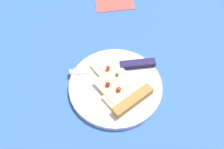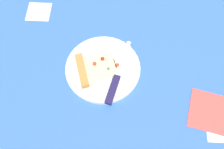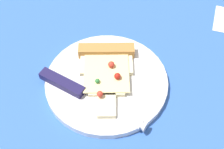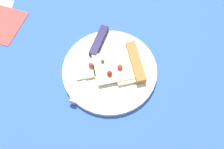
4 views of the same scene
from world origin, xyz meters
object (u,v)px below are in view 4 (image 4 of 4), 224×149
object	(u,v)px
plate	(110,70)
pizza_slice	(119,66)
napkin	(0,23)
knife	(93,54)

from	to	relation	value
plate	pizza_slice	size ratio (longest dim) A/B	1.33
pizza_slice	napkin	distance (cm)	39.10
knife	napkin	bearing A→B (deg)	-3.40
plate	napkin	xyz separation A→B (cm)	(-34.48, 13.41, -0.52)
knife	napkin	xyz separation A→B (cm)	(-29.60, 9.63, -1.85)
knife	napkin	size ratio (longest dim) A/B	1.83
plate	napkin	bearing A→B (deg)	158.75
pizza_slice	plate	bearing A→B (deg)	89.64
plate	knife	xyz separation A→B (cm)	(-4.88, 3.78, 1.33)
napkin	plate	bearing A→B (deg)	-21.25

